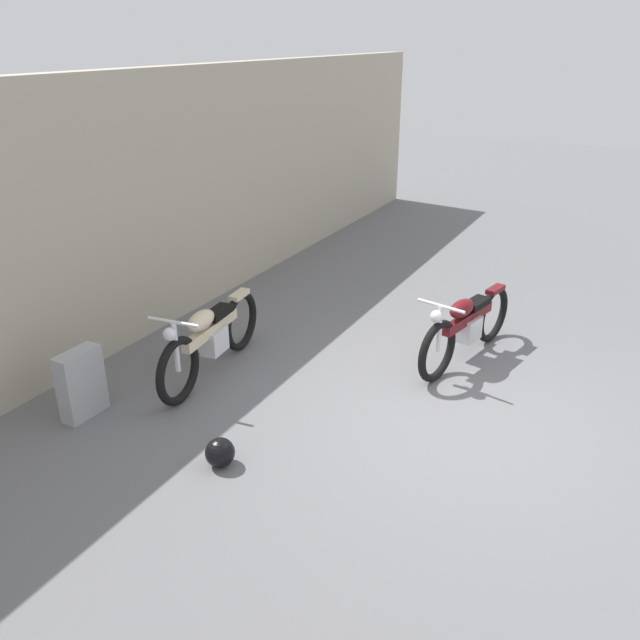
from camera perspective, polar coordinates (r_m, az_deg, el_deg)
ground_plane at (r=7.01m, az=12.11°, el=-8.73°), size 40.00×40.00×0.00m
building_wall at (r=8.50m, az=-17.28°, el=8.95°), size 18.00×0.30×3.35m
stone_marker at (r=7.22m, az=-20.32°, el=-5.30°), size 0.50×0.20×0.75m
helmet at (r=6.23m, az=-8.82°, el=-11.48°), size 0.28×0.28×0.28m
motorcycle_maroon at (r=8.07m, az=12.79°, el=-0.49°), size 2.11×0.71×0.96m
motorcycle_cream at (r=7.64m, az=-9.65°, el=-1.55°), size 2.19×0.62×0.99m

